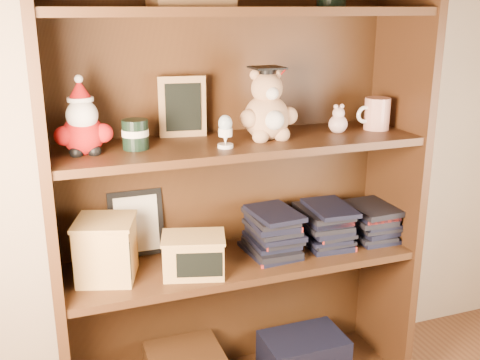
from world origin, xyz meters
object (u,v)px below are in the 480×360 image
object	(u,v)px
bookcase	(234,188)
grad_teddy_bear	(267,111)
teacher_mug	(376,114)
treats_box	(106,249)

from	to	relation	value
bookcase	grad_teddy_bear	bearing A→B (deg)	-32.29
bookcase	grad_teddy_bear	size ratio (longest dim) A/B	6.89
teacher_mug	treats_box	world-z (taller)	teacher_mug
teacher_mug	treats_box	xyz separation A→B (m)	(-0.92, -0.00, -0.36)
bookcase	treats_box	xyz separation A→B (m)	(-0.43, -0.05, -0.13)
bookcase	grad_teddy_bear	distance (m)	0.28
grad_teddy_bear	teacher_mug	size ratio (longest dim) A/B	1.91
teacher_mug	treats_box	distance (m)	0.99
treats_box	grad_teddy_bear	bearing A→B (deg)	-0.68
teacher_mug	grad_teddy_bear	bearing A→B (deg)	-179.00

